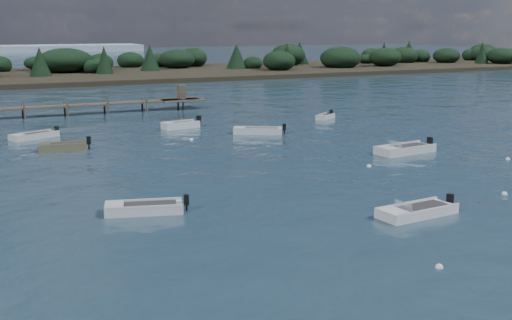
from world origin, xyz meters
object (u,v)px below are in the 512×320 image
tender_far_grey (63,148)px  dinghy_mid_grey (144,210)px  dinghy_mid_white_b (405,151)px  tender_far_grey_b (325,118)px  tender_far_white (181,126)px  dinghy_mid_white_a (417,213)px  dinghy_extra_b (258,132)px  dinghy_extra_a (34,137)px

tender_far_grey → dinghy_mid_grey: 18.82m
dinghy_mid_white_b → tender_far_grey_b: dinghy_mid_white_b is taller
tender_far_white → dinghy_mid_white_a: size_ratio=0.84×
tender_far_white → tender_far_grey_b: 15.35m
dinghy_extra_b → tender_far_grey: bearing=-178.3°
tender_far_grey → dinghy_mid_white_a: tender_far_grey is taller
tender_far_grey → dinghy_mid_white_b: bearing=-28.1°
dinghy_mid_white_b → tender_far_grey: size_ratio=1.34×
tender_far_white → dinghy_extra_a: bearing=178.8°
dinghy_mid_white_a → dinghy_mid_grey: bearing=151.8°
tender_far_grey → dinghy_extra_b: tender_far_grey is taller
dinghy_mid_white_a → tender_far_grey_b: bearing=65.5°
tender_far_white → dinghy_mid_white_b: bearing=-59.2°
dinghy_mid_grey → tender_far_grey_b: dinghy_mid_grey is taller
tender_far_white → tender_far_grey: size_ratio=1.00×
dinghy_extra_a → tender_far_grey_b: 28.27m
dinghy_mid_white_a → tender_far_grey_b: 34.08m
dinghy_mid_white_a → dinghy_mid_grey: dinghy_mid_white_a is taller
tender_far_white → dinghy_extra_b: size_ratio=0.88×
dinghy_mid_white_a → dinghy_extra_a: dinghy_mid_white_a is taller
tender_far_grey → dinghy_extra_a: 6.78m
dinghy_extra_b → dinghy_mid_grey: dinghy_extra_b is taller
tender_far_white → dinghy_mid_white_b: (11.05, -18.55, -0.02)m
dinghy_extra_b → dinghy_mid_white_a: 26.05m
dinghy_mid_grey → tender_far_grey_b: 35.92m
tender_far_white → dinghy_extra_a: tender_far_white is taller
dinghy_mid_white_b → dinghy_mid_grey: size_ratio=1.21×
dinghy_mid_grey → tender_far_grey_b: bearing=43.1°
tender_far_grey → dinghy_mid_white_a: 28.37m
tender_far_white → dinghy_extra_a: 12.92m
dinghy_mid_white_a → tender_far_white: bearing=92.2°
dinghy_extra_a → tender_far_grey_b: size_ratio=1.53×
tender_far_grey_b → tender_far_white: bearing=177.6°
dinghy_mid_white_b → tender_far_grey_b: bearing=76.5°
dinghy_mid_white_b → dinghy_extra_b: size_ratio=1.18×
tender_far_white → dinghy_mid_grey: 27.45m
dinghy_mid_white_b → dinghy_mid_grey: 22.93m
tender_far_white → tender_far_grey: (-11.70, -6.39, -0.01)m
dinghy_mid_white_b → dinghy_extra_a: dinghy_mid_white_b is taller
dinghy_mid_white_b → dinghy_extra_b: 14.00m
dinghy_extra_b → tender_far_grey_b: bearing=27.0°
tender_far_grey_b → dinghy_mid_white_a: bearing=-114.5°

